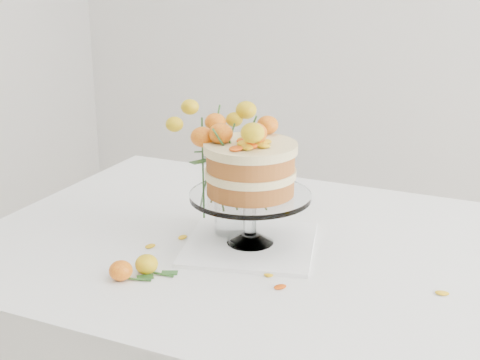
% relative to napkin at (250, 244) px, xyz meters
% --- Properties ---
extents(table, '(1.43, 0.93, 0.76)m').
position_rel_napkin_xyz_m(table, '(0.11, 0.03, -0.09)').
color(table, tan).
rests_on(table, ground).
extents(napkin, '(0.33, 0.33, 0.01)m').
position_rel_napkin_xyz_m(napkin, '(0.00, 0.00, 0.00)').
color(napkin, white).
rests_on(napkin, table).
extents(cake_stand, '(0.26, 0.26, 0.23)m').
position_rel_napkin_xyz_m(cake_stand, '(0.00, 0.00, 0.16)').
color(cake_stand, white).
rests_on(cake_stand, napkin).
extents(rose_vase, '(0.28, 0.28, 0.34)m').
position_rel_napkin_xyz_m(rose_vase, '(-0.06, 0.03, 0.20)').
color(rose_vase, white).
rests_on(rose_vase, table).
extents(loose_rose_near, '(0.08, 0.05, 0.04)m').
position_rel_napkin_xyz_m(loose_rose_near, '(-0.13, -0.20, 0.01)').
color(loose_rose_near, gold).
rests_on(loose_rose_near, table).
extents(loose_rose_far, '(0.08, 0.05, 0.04)m').
position_rel_napkin_xyz_m(loose_rose_far, '(-0.16, -0.25, 0.01)').
color(loose_rose_far, red).
rests_on(loose_rose_far, table).
extents(stray_petal_a, '(0.03, 0.02, 0.00)m').
position_rel_napkin_xyz_m(stray_petal_a, '(-0.01, -0.07, -0.00)').
color(stray_petal_a, yellow).
rests_on(stray_petal_a, table).
extents(stray_petal_b, '(0.03, 0.02, 0.00)m').
position_rel_napkin_xyz_m(stray_petal_b, '(0.09, -0.11, -0.00)').
color(stray_petal_b, yellow).
rests_on(stray_petal_b, table).
extents(stray_petal_c, '(0.03, 0.02, 0.00)m').
position_rel_napkin_xyz_m(stray_petal_c, '(0.13, -0.15, -0.00)').
color(stray_petal_c, yellow).
rests_on(stray_petal_c, table).
extents(stray_petal_d, '(0.03, 0.02, 0.00)m').
position_rel_napkin_xyz_m(stray_petal_d, '(-0.15, -0.02, -0.00)').
color(stray_petal_d, yellow).
rests_on(stray_petal_d, table).
extents(stray_petal_e, '(0.03, 0.02, 0.00)m').
position_rel_napkin_xyz_m(stray_petal_e, '(-0.19, -0.09, -0.00)').
color(stray_petal_e, yellow).
rests_on(stray_petal_e, table).
extents(stray_petal_f, '(0.03, 0.02, 0.00)m').
position_rel_napkin_xyz_m(stray_petal_f, '(0.41, -0.05, -0.00)').
color(stray_petal_f, yellow).
rests_on(stray_petal_f, table).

